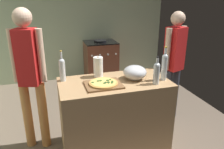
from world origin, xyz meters
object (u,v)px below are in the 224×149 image
object	(u,v)px
mixing_bowl	(135,72)
person_in_stripes	(30,72)
stove	(101,62)
wine_bottle_green	(62,69)
wine_bottle_amber	(157,72)
pizza	(103,83)
paper_towel_roll	(98,67)
wine_bottle_clear	(164,66)
person_in_red	(174,60)

from	to	relation	value
mixing_bowl	person_in_stripes	distance (m)	1.22
stove	wine_bottle_green	bearing A→B (deg)	-114.93
wine_bottle_amber	mixing_bowl	bearing A→B (deg)	131.20
person_in_stripes	pizza	bearing A→B (deg)	-25.87
paper_towel_roll	wine_bottle_green	xyz separation A→B (m)	(-0.43, -0.02, 0.03)
person_in_stripes	wine_bottle_amber	bearing A→B (deg)	-20.12
wine_bottle_clear	person_in_stripes	bearing A→B (deg)	164.75
wine_bottle_green	mixing_bowl	bearing A→B (deg)	-13.36
wine_bottle_amber	person_in_red	size ratio (longest dim) A/B	0.20
wine_bottle_green	person_in_stripes	distance (m)	0.38
paper_towel_roll	wine_bottle_clear	distance (m)	0.78
pizza	wine_bottle_green	bearing A→B (deg)	146.51
pizza	paper_towel_roll	xyz separation A→B (m)	(0.01, 0.29, 0.09)
wine_bottle_amber	person_in_red	bearing A→B (deg)	45.38
wine_bottle_clear	person_in_stripes	xyz separation A→B (m)	(-1.50, 0.41, -0.07)
wine_bottle_green	stove	bearing A→B (deg)	65.07
wine_bottle_clear	wine_bottle_amber	world-z (taller)	wine_bottle_clear
pizza	wine_bottle_clear	bearing A→B (deg)	-2.48
paper_towel_roll	wine_bottle_clear	bearing A→B (deg)	-24.43
mixing_bowl	person_in_stripes	bearing A→B (deg)	165.88
pizza	wine_bottle_amber	bearing A→B (deg)	-11.67
stove	mixing_bowl	bearing A→B (deg)	-93.47
stove	person_in_red	world-z (taller)	person_in_red
wine_bottle_clear	wine_bottle_amber	bearing A→B (deg)	-148.30
mixing_bowl	paper_towel_roll	world-z (taller)	paper_towel_roll
wine_bottle_amber	person_in_stripes	bearing A→B (deg)	159.88
wine_bottle_green	person_in_red	distance (m)	1.60
wine_bottle_amber	pizza	bearing A→B (deg)	168.33
paper_towel_roll	person_in_red	bearing A→B (deg)	9.26
mixing_bowl	wine_bottle_clear	world-z (taller)	wine_bottle_clear
wine_bottle_clear	person_in_red	world-z (taller)	person_in_red
mixing_bowl	wine_bottle_clear	xyz separation A→B (m)	(0.32, -0.11, 0.09)
wine_bottle_green	wine_bottle_clear	distance (m)	1.17
person_in_stripes	paper_towel_roll	bearing A→B (deg)	-6.24
wine_bottle_amber	stove	world-z (taller)	wine_bottle_amber
pizza	wine_bottle_green	distance (m)	0.51
stove	person_in_stripes	distance (m)	2.41
wine_bottle_green	wine_bottle_clear	bearing A→B (deg)	-15.08
pizza	paper_towel_roll	distance (m)	0.30
person_in_red	person_in_stripes	bearing A→B (deg)	-176.99
person_in_red	mixing_bowl	bearing A→B (deg)	-152.46
pizza	person_in_stripes	distance (m)	0.87
pizza	wine_bottle_green	size ratio (longest dim) A/B	0.89
wine_bottle_clear	person_in_red	size ratio (longest dim) A/B	0.24
mixing_bowl	paper_towel_roll	size ratio (longest dim) A/B	1.11
person_in_stripes	person_in_red	xyz separation A→B (m)	(1.94, 0.10, -0.05)
paper_towel_roll	person_in_red	world-z (taller)	person_in_red
mixing_bowl	person_in_red	bearing A→B (deg)	27.54
pizza	stove	distance (m)	2.43
mixing_bowl	wine_bottle_amber	xyz separation A→B (m)	(0.17, -0.20, 0.05)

